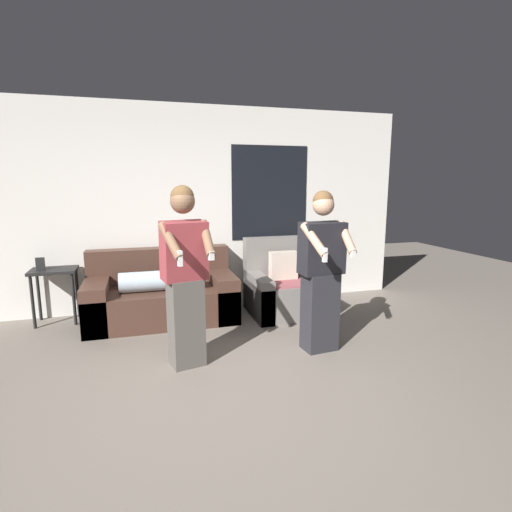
{
  "coord_description": "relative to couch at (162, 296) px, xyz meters",
  "views": [
    {
      "loc": [
        -0.61,
        -2.61,
        1.7
      ],
      "look_at": [
        0.42,
        0.95,
        1.01
      ],
      "focal_mm": 28.0,
      "sensor_mm": 36.0,
      "label": 1
    }
  ],
  "objects": [
    {
      "name": "armchair",
      "position": [
        1.55,
        -0.17,
        0.02
      ],
      "size": [
        0.9,
        0.86,
        0.97
      ],
      "color": "slate",
      "rests_on": "ground_plane"
    },
    {
      "name": "wall_back",
      "position": [
        0.42,
        0.49,
        1.05
      ],
      "size": [
        6.15,
        0.07,
        2.7
      ],
      "color": "silver",
      "rests_on": "ground_plane"
    },
    {
      "name": "couch",
      "position": [
        0.0,
        0.0,
        0.0
      ],
      "size": [
        1.79,
        0.91,
        0.86
      ],
      "color": "#472D23",
      "rests_on": "ground_plane"
    },
    {
      "name": "person_left",
      "position": [
        0.15,
        -1.37,
        0.56
      ],
      "size": [
        0.47,
        0.53,
        1.68
      ],
      "color": "#56514C",
      "rests_on": "ground_plane"
    },
    {
      "name": "person_right",
      "position": [
        1.5,
        -1.39,
        0.51
      ],
      "size": [
        0.5,
        0.49,
        1.62
      ],
      "color": "#28282D",
      "rests_on": "ground_plane"
    },
    {
      "name": "ground_plane",
      "position": [
        0.4,
        -2.33,
        -0.3
      ],
      "size": [
        14.0,
        14.0,
        0.0
      ],
      "primitive_type": "plane",
      "color": "slate"
    },
    {
      "name": "side_table",
      "position": [
        -1.25,
        0.24,
        0.25
      ],
      "size": [
        0.52,
        0.39,
        0.82
      ],
      "color": "black",
      "rests_on": "ground_plane"
    }
  ]
}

